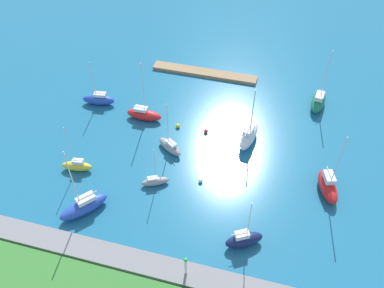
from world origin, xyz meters
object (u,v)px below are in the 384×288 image
at_px(sailboat_red_off_beacon, 144,114).
at_px(mooring_buoy_yellow, 178,126).
at_px(sailboat_red_mid_basin, 328,186).
at_px(sailboat_blue_lone_south, 84,206).
at_px(sailboat_navy_west_end, 244,239).
at_px(mooring_buoy_red, 206,131).
at_px(sailboat_blue_east_end, 99,99).
at_px(harbor_beacon, 186,265).
at_px(sailboat_yellow_by_breakwater, 77,166).
at_px(sailboat_gray_far_south, 155,181).
at_px(sailboat_gray_along_channel, 170,146).
at_px(sailboat_white_near_pier, 249,135).
at_px(pier_dock, 204,73).
at_px(sailboat_green_center_basin, 319,101).
at_px(mooring_buoy_white, 201,181).

bearing_deg(sailboat_red_off_beacon, mooring_buoy_yellow, -6.09).
distance_m(sailboat_red_mid_basin, sailboat_blue_lone_south, 38.71).
relative_size(sailboat_navy_west_end, mooring_buoy_red, 12.52).
bearing_deg(mooring_buoy_red, sailboat_blue_east_end, -6.63).
relative_size(harbor_beacon, mooring_buoy_red, 4.77).
relative_size(sailboat_yellow_by_breakwater, sailboat_gray_far_south, 1.20).
distance_m(sailboat_blue_east_end, sailboat_yellow_by_breakwater, 17.78).
xyz_separation_m(sailboat_red_mid_basin, sailboat_gray_far_south, (27.35, 5.80, -0.64)).
relative_size(sailboat_gray_along_channel, mooring_buoy_red, 13.30).
relative_size(harbor_beacon, sailboat_navy_west_end, 0.38).
bearing_deg(mooring_buoy_red, mooring_buoy_yellow, -0.32).
bearing_deg(sailboat_gray_along_channel, sailboat_white_near_pier, -122.60).
relative_size(pier_dock, sailboat_red_mid_basin, 1.82).
bearing_deg(sailboat_yellow_by_breakwater, sailboat_green_center_basin, -153.12).
bearing_deg(sailboat_gray_far_south, mooring_buoy_white, -8.11).
distance_m(harbor_beacon, sailboat_green_center_basin, 44.92).
xyz_separation_m(sailboat_yellow_by_breakwater, mooring_buoy_yellow, (-13.48, -14.74, -0.60)).
bearing_deg(sailboat_yellow_by_breakwater, pier_dock, -122.39).
relative_size(pier_dock, sailboat_white_near_pier, 2.01).
relative_size(mooring_buoy_red, mooring_buoy_white, 1.10).
xyz_separation_m(sailboat_yellow_by_breakwater, mooring_buoy_white, (-20.96, -2.82, -0.66)).
relative_size(sailboat_navy_west_end, sailboat_blue_lone_south, 0.72).
bearing_deg(harbor_beacon, sailboat_red_off_beacon, -60.45).
distance_m(sailboat_gray_far_south, mooring_buoy_yellow, 14.34).
height_order(sailboat_red_mid_basin, sailboat_yellow_by_breakwater, sailboat_red_mid_basin).
height_order(sailboat_blue_lone_south, mooring_buoy_yellow, sailboat_blue_lone_south).
bearing_deg(mooring_buoy_white, sailboat_blue_lone_south, 33.10).
relative_size(sailboat_green_center_basin, sailboat_blue_lone_south, 0.93).
height_order(sailboat_yellow_by_breakwater, sailboat_navy_west_end, sailboat_navy_west_end).
bearing_deg(mooring_buoy_yellow, sailboat_yellow_by_breakwater, 47.55).
bearing_deg(sailboat_red_off_beacon, sailboat_gray_along_channel, -43.56).
xyz_separation_m(sailboat_navy_west_end, mooring_buoy_red, (10.87, -21.67, -0.87)).
bearing_deg(sailboat_blue_lone_south, sailboat_red_mid_basin, 150.56).
height_order(sailboat_blue_lone_south, mooring_buoy_red, sailboat_blue_lone_south).
bearing_deg(sailboat_red_mid_basin, sailboat_blue_east_end, -122.12).
bearing_deg(sailboat_white_near_pier, sailboat_blue_east_end, 93.50).
relative_size(sailboat_red_mid_basin, sailboat_white_near_pier, 1.10).
xyz_separation_m(sailboat_gray_along_channel, sailboat_green_center_basin, (-24.89, -19.52, 0.40)).
bearing_deg(harbor_beacon, mooring_buoy_yellow, -71.38).
xyz_separation_m(sailboat_blue_east_end, sailboat_navy_west_end, (-33.69, 24.32, 0.10)).
xyz_separation_m(sailboat_red_off_beacon, mooring_buoy_white, (-14.47, 12.58, -0.82)).
bearing_deg(sailboat_gray_far_south, sailboat_blue_lone_south, -164.57).
distance_m(sailboat_red_mid_basin, sailboat_red_off_beacon, 35.88).
xyz_separation_m(sailboat_white_near_pier, sailboat_green_center_basin, (-11.73, -13.66, -0.23)).
xyz_separation_m(sailboat_white_near_pier, mooring_buoy_yellow, (13.51, -0.29, -1.20)).
distance_m(sailboat_gray_along_channel, sailboat_green_center_basin, 31.64).
bearing_deg(mooring_buoy_red, sailboat_yellow_by_breakwater, 37.77).
bearing_deg(sailboat_blue_lone_south, sailboat_white_near_pier, 174.75).
height_order(sailboat_red_mid_basin, sailboat_navy_west_end, sailboat_red_mid_basin).
distance_m(harbor_beacon, sailboat_gray_along_channel, 24.53).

